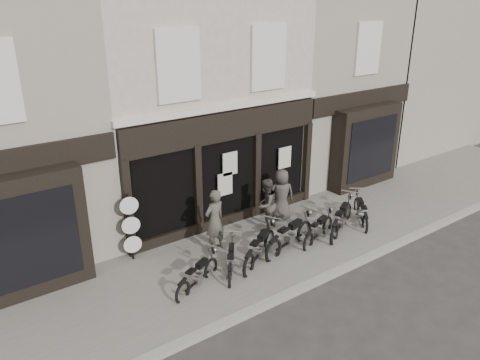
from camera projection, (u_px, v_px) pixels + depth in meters
ground_plane at (286, 263)px, 13.50m from camera, size 90.00×90.00×0.00m
pavement at (266, 249)px, 14.16m from camera, size 30.00×4.20×0.12m
kerb at (317, 281)px, 12.53m from camera, size 30.00×0.25×0.13m
central_building at (179, 91)px, 16.50m from camera, size 7.30×6.22×8.34m
neighbour_right at (310, 76)px, 19.94m from camera, size 5.60×6.73×8.34m
filler_right at (422, 60)px, 24.44m from camera, size 11.00×6.00×8.20m
motorcycle_0 at (198, 277)px, 12.18m from camera, size 1.76×1.02×0.90m
motorcycle_1 at (231, 262)px, 12.88m from camera, size 1.33×1.60×0.90m
motorcycle_2 at (260, 250)px, 13.36m from camera, size 2.01×1.34×1.06m
motorcycle_3 at (290, 238)px, 13.98m from camera, size 2.27×0.85×1.10m
motorcycle_4 at (318, 231)px, 14.53m from camera, size 1.88×0.92×0.94m
motorcycle_5 at (341, 221)px, 15.03m from camera, size 2.14×1.37×1.12m
motorcycle_6 at (361, 213)px, 15.73m from camera, size 1.42×1.71×0.96m
man_left at (215, 221)px, 13.64m from camera, size 0.77×0.58×1.93m
man_centre at (266, 205)px, 14.94m from camera, size 1.02×0.92×1.73m
man_right at (281, 195)px, 15.58m from camera, size 1.03×0.87×1.79m
advert_sign_post at (131, 230)px, 13.15m from camera, size 0.52×0.34×2.15m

